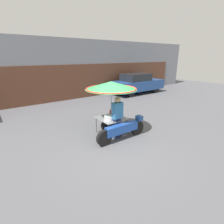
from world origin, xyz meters
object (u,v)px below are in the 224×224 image
Objects in this scene: vendor_motorcycle_cart at (113,94)px; parked_car at (137,83)px; vendor_person at (117,115)px; potted_plant at (156,83)px.

vendor_motorcycle_cart reaches higher than parked_car.
parked_car reaches higher than vendor_person.
parked_car is at bearing 40.94° from vendor_person.
parked_car is at bearing -169.78° from potted_plant.
vendor_person is at bearing -95.85° from vendor_motorcycle_cart.
vendor_motorcycle_cart is 8.24m from parked_car.
vendor_motorcycle_cart is 1.34× the size of vendor_person.
vendor_motorcycle_cart is 11.05m from potted_plant.
vendor_person is 8.44m from parked_car.
vendor_motorcycle_cart is at bearing -148.53° from potted_plant.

